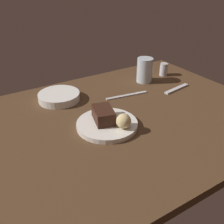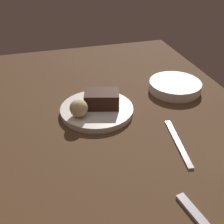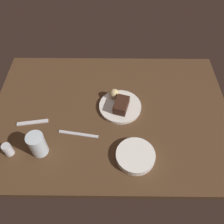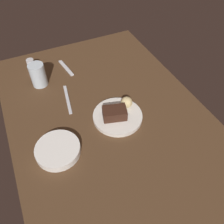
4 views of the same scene
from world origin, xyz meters
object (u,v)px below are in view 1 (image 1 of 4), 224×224
salt_shaker (164,69)px  butter_knife (127,95)px  bread_roll (124,121)px  water_glass (145,70)px  dessert_plate (107,124)px  dessert_spoon (177,89)px  chocolate_cake_slice (103,115)px  side_bowl (59,97)px

salt_shaker → butter_knife: bearing=-161.2°
bread_roll → water_glass: (33.04, 30.98, 1.47)cm
dessert_plate → salt_shaker: salt_shaker is taller
dessert_plate → dessert_spoon: (42.81, 9.99, -0.52)cm
butter_knife → chocolate_cake_slice: bearing=44.9°
bread_roll → side_bowl: bearing=105.3°
water_glass → dessert_spoon: water_glass is taller
dessert_plate → side_bowl: side_bowl is taller
side_bowl → salt_shaker: bearing=-1.8°
chocolate_cake_slice → bread_roll: (3.41, -7.41, 0.21)cm
chocolate_cake_slice → dessert_spoon: (43.23, 8.31, -3.72)cm
water_glass → side_bowl: 42.64cm
dessert_spoon → butter_knife: size_ratio=0.79×
water_glass → butter_knife: size_ratio=0.61×
dessert_plate → dessert_spoon: bearing=13.1°
dessert_spoon → butter_knife: dessert_spoon is taller
side_bowl → dessert_spoon: 52.40cm
side_bowl → dessert_spoon: side_bowl is taller
water_glass → side_bowl: (-42.32, 3.01, -4.19)cm
side_bowl → butter_knife: side_bowl is taller
salt_shaker → butter_knife: 31.33cm
salt_shaker → dessert_spoon: 17.94cm
dessert_plate → dessert_spoon: size_ratio=1.43×
water_glass → butter_knife: bearing=-151.4°
water_glass → bread_roll: bearing=-136.8°
chocolate_cake_slice → butter_knife: (20.24, 14.74, -3.82)cm
water_glass → salt_shaker: bearing=5.2°
water_glass → dessert_plate: bearing=-145.0°
dessert_plate → water_glass: bearing=35.0°
dessert_plate → bread_roll: 7.31cm
salt_shaker → dessert_spoon: size_ratio=0.42×
salt_shaker → butter_knife: (-29.54, -10.05, -2.85)cm
chocolate_cake_slice → salt_shaker: chocolate_cake_slice is taller
dessert_plate → chocolate_cake_slice: size_ratio=2.15×
salt_shaker → side_bowl: salt_shaker is taller
chocolate_cake_slice → water_glass: bearing=32.9°
butter_knife → water_glass: bearing=-142.6°
bread_roll → water_glass: water_glass is taller
salt_shaker → butter_knife: salt_shaker is taller
bread_roll → butter_knife: bread_roll is taller
chocolate_cake_slice → side_bowl: 27.33cm
water_glass → dessert_spoon: (6.78, -15.26, -5.40)cm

